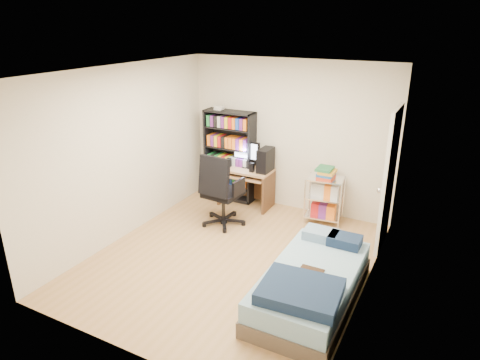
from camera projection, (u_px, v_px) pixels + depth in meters
The scene contains 7 objects.
room at pixel (231, 172), 5.40m from camera, with size 3.58×4.08×2.58m.
media_shelf at pixel (230, 155), 7.52m from camera, with size 0.90×0.30×1.67m.
computer_desk at pixel (252, 172), 7.31m from camera, with size 0.89×0.52×1.13m.
office_chair at pixel (222, 203), 6.68m from camera, with size 0.74×0.74×1.17m.
wire_cart at pixel (325, 187), 6.70m from camera, with size 0.61×0.47×0.92m.
bed at pixel (311, 285), 4.86m from camera, with size 0.95×1.89×0.54m.
door at pixel (389, 180), 5.85m from camera, with size 0.12×0.80×2.00m.
Camera 1 is at (2.46, -4.45, 3.07)m, focal length 32.00 mm.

